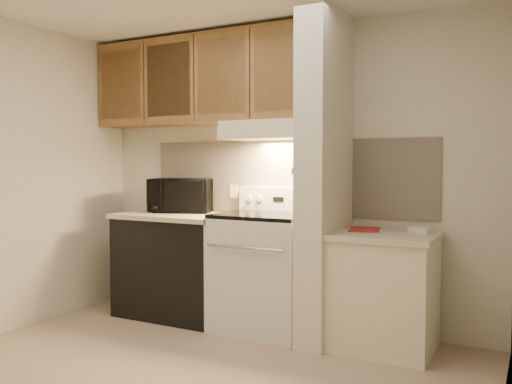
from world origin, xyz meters
The scene contains 48 objects.
floor centered at (0.00, 0.00, 0.00)m, with size 3.60×3.60×0.00m, color tan.
wall_back centered at (0.00, 1.50, 1.25)m, with size 3.60×0.02×2.50m, color beige.
wall_right centered at (1.80, 0.00, 1.25)m, with size 0.02×3.00×2.50m, color beige.
backsplash centered at (0.00, 1.49, 1.24)m, with size 2.60×0.02×0.63m, color beige.
range_body centered at (0.00, 1.16, 0.46)m, with size 0.76×0.65×0.92m, color silver.
oven_window centered at (0.00, 0.84, 0.50)m, with size 0.50×0.01×0.30m, color black.
oven_handle centered at (0.00, 0.80, 0.72)m, with size 0.02×0.02×0.65m, color silver.
cooktop centered at (0.00, 1.16, 0.94)m, with size 0.74×0.64×0.03m, color black.
range_backguard centered at (0.00, 1.44, 1.05)m, with size 0.76×0.08×0.20m, color silver.
range_display centered at (0.00, 1.40, 1.05)m, with size 0.10×0.01×0.04m, color black.
range_knob_left_outer centered at (-0.28, 1.40, 1.05)m, with size 0.05×0.05×0.02m, color silver.
range_knob_left_inner centered at (-0.18, 1.40, 1.05)m, with size 0.05×0.05×0.02m, color silver.
range_knob_right_inner centered at (0.18, 1.40, 1.05)m, with size 0.05×0.05×0.02m, color silver.
range_knob_right_outer centered at (0.28, 1.40, 1.05)m, with size 0.05×0.05×0.02m, color silver.
dishwasher_front centered at (-0.88, 1.17, 0.43)m, with size 1.00×0.63×0.87m, color black.
left_countertop centered at (-0.88, 1.17, 0.89)m, with size 1.04×0.67×0.04m, color beige.
spoon_rest centered at (-0.90, 1.36, 0.92)m, with size 0.24×0.08×0.02m, color black.
teal_jar centered at (-0.83, 1.24, 0.96)m, with size 0.09×0.09×0.10m, color #1A585F.
outlet centered at (-0.48, 1.48, 1.10)m, with size 0.08×0.01×0.12m, color beige.
microwave centered at (-0.93, 1.31, 1.06)m, with size 0.55×0.37×0.30m, color black.
partition_pillar centered at (0.51, 1.15, 1.25)m, with size 0.22×0.70×2.50m, color silver.
pillar_trim centered at (0.39, 1.15, 1.30)m, with size 0.01×0.70×0.04m, color olive.
knife_strip centered at (0.39, 1.10, 1.32)m, with size 0.02×0.42×0.04m, color black.
knife_blade_a centered at (0.38, 0.94, 1.22)m, with size 0.01×0.04×0.16m, color silver.
knife_handle_a centered at (0.38, 0.95, 1.37)m, with size 0.02×0.02×0.10m, color black.
knife_blade_b centered at (0.38, 1.01, 1.21)m, with size 0.01×0.04×0.18m, color silver.
knife_handle_b centered at (0.38, 1.03, 1.37)m, with size 0.02×0.02×0.10m, color black.
knife_blade_c centered at (0.38, 1.10, 1.20)m, with size 0.01×0.04×0.20m, color silver.
knife_handle_c centered at (0.38, 1.11, 1.37)m, with size 0.02×0.02×0.10m, color black.
knife_blade_d centered at (0.38, 1.19, 1.22)m, with size 0.01×0.04×0.16m, color silver.
knife_handle_d centered at (0.38, 1.18, 1.37)m, with size 0.02×0.02×0.10m, color black.
knife_blade_e centered at (0.38, 1.25, 1.21)m, with size 0.01×0.04×0.18m, color silver.
knife_handle_e centered at (0.38, 1.27, 1.37)m, with size 0.02×0.02×0.10m, color black.
oven_mitt centered at (0.38, 1.32, 1.18)m, with size 0.03×0.10×0.24m, color slate.
right_cab_base centered at (0.97, 1.15, 0.40)m, with size 0.70×0.60×0.81m, color beige.
right_countertop centered at (0.97, 1.15, 0.83)m, with size 0.74×0.64×0.04m, color beige.
red_folder centered at (0.79, 1.25, 0.85)m, with size 0.22×0.30×0.01m, color #AD2828.
white_box centered at (1.19, 1.33, 0.87)m, with size 0.15×0.10×0.04m, color white.
range_hood centered at (0.00, 1.28, 1.62)m, with size 0.78×0.44×0.15m, color beige.
hood_lip centered at (0.00, 1.07, 1.58)m, with size 0.78×0.04×0.06m, color beige.
upper_cabinets centered at (-0.69, 1.32, 2.08)m, with size 2.18×0.33×0.77m, color olive.
cab_door_a centered at (-1.51, 1.17, 2.08)m, with size 0.46×0.01×0.63m, color olive.
cab_gap_a centered at (-1.23, 1.16, 2.08)m, with size 0.01×0.01×0.73m, color black.
cab_door_b centered at (-0.96, 1.17, 2.08)m, with size 0.46×0.01×0.63m, color olive.
cab_gap_b centered at (-0.69, 1.16, 2.08)m, with size 0.01×0.01×0.73m, color black.
cab_door_c centered at (-0.42, 1.17, 2.08)m, with size 0.46×0.01×0.63m, color olive.
cab_gap_c centered at (-0.14, 1.16, 2.08)m, with size 0.01×0.01×0.73m, color black.
cab_door_d centered at (0.13, 1.17, 2.08)m, with size 0.46×0.01×0.63m, color olive.
Camera 1 is at (1.97, -2.72, 1.36)m, focal length 38.00 mm.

